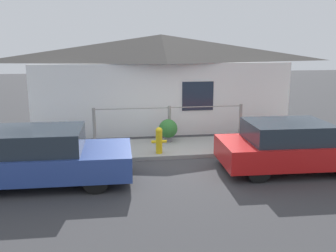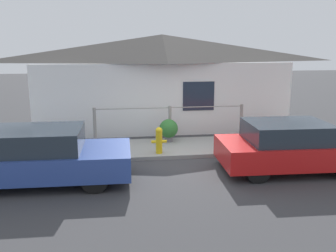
% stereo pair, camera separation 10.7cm
% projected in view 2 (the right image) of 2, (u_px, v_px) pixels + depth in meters
% --- Properties ---
extents(ground_plane, '(60.00, 60.00, 0.00)m').
position_uv_depth(ground_plane, '(179.00, 159.00, 10.51)').
color(ground_plane, '#38383A').
extents(sidewalk, '(24.00, 1.98, 0.11)m').
position_uv_depth(sidewalk, '(174.00, 148.00, 11.45)').
color(sidewalk, gray).
rests_on(sidewalk, ground_plane).
extents(house, '(9.41, 2.23, 3.48)m').
position_uv_depth(house, '(163.00, 54.00, 13.43)').
color(house, white).
rests_on(house, ground_plane).
extents(fence, '(4.90, 0.10, 1.10)m').
position_uv_depth(fence, '(170.00, 121.00, 12.12)').
color(fence, gray).
rests_on(fence, sidewalk).
extents(car_left, '(4.24, 1.86, 1.29)m').
position_uv_depth(car_left, '(37.00, 156.00, 8.65)').
color(car_left, '#2D4793').
rests_on(car_left, ground_plane).
extents(car_right, '(3.69, 1.88, 1.26)m').
position_uv_depth(car_right, '(290.00, 146.00, 9.49)').
color(car_right, red).
rests_on(car_right, ground_plane).
extents(fire_hydrant, '(0.44, 0.20, 0.76)m').
position_uv_depth(fire_hydrant, '(159.00, 140.00, 10.62)').
color(fire_hydrant, yellow).
rests_on(fire_hydrant, sidewalk).
extents(potted_plant_near_hydrant, '(0.59, 0.59, 0.72)m').
position_uv_depth(potted_plant_near_hydrant, '(169.00, 129.00, 11.87)').
color(potted_plant_near_hydrant, slate).
rests_on(potted_plant_near_hydrant, sidewalk).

